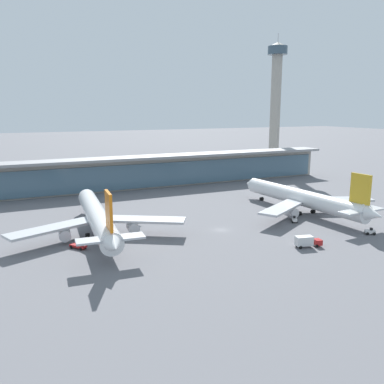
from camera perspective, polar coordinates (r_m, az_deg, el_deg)
name	(u,v)px	position (r m, az deg, el deg)	size (l,w,h in m)	color
ground_plane	(221,230)	(125.74, 4.11, -5.38)	(1200.00, 1200.00, 0.00)	slate
airliner_left_stand	(97,217)	(122.09, -13.23, -3.47)	(50.73, 66.20, 17.62)	white
airliner_centre_stand	(304,198)	(149.24, 15.50, -0.86)	(50.81, 66.18, 17.62)	white
service_truck_near_nose_white	(132,220)	(134.93, -8.47, -3.93)	(4.63, 6.54, 2.70)	silver
service_truck_under_wing_red	(79,246)	(113.08, -15.71, -7.33)	(5.20, 6.23, 2.70)	#B21E1E
service_truck_mid_apron_red	(307,241)	(114.14, 15.90, -6.69)	(7.62, 3.81, 3.10)	#B21E1E
service_truck_by_tail_white	(294,220)	(137.76, 14.26, -3.82)	(2.89, 3.33, 2.05)	silver
service_truck_on_taxiway_white	(370,232)	(132.00, 23.87, -5.15)	(3.32, 2.84, 2.05)	silver
service_truck_at_far_stand_olive	(335,203)	(166.82, 19.55, -1.46)	(2.50, 3.25, 2.05)	olive
terminal_building	(143,171)	(192.56, -6.98, 2.92)	(200.82, 12.80, 15.20)	#9E998E
control_tower	(276,97)	(265.74, 11.75, 13.07)	(12.00, 12.00, 82.12)	#9E998E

